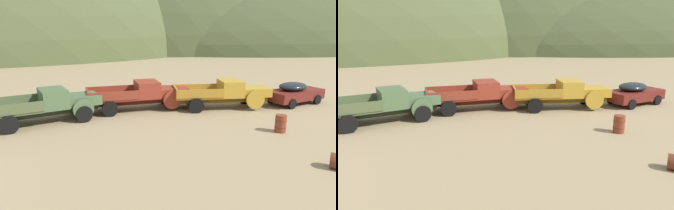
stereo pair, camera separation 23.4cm
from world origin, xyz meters
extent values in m
ellipsoid|color=#424C2D|center=(30.67, 77.38, 0.00)|extent=(82.88, 69.99, 55.87)
ellipsoid|color=#424C2D|center=(62.30, 62.73, 0.00)|extent=(105.14, 55.58, 33.79)
cube|color=#232B1B|center=(4.01, 7.47, 0.66)|extent=(6.07, 2.62, 0.36)
cube|color=#47603D|center=(6.14, 8.07, 1.11)|extent=(2.32, 2.27, 0.55)
cube|color=#B7B2A8|center=(7.00, 8.31, 1.09)|extent=(0.42, 1.23, 0.44)
cylinder|color=#47603D|center=(6.19, 6.96, 0.76)|extent=(1.20, 0.50, 1.20)
cylinder|color=#47603D|center=(5.60, 9.04, 0.76)|extent=(1.20, 0.50, 1.20)
cube|color=#47603D|center=(4.56, 7.62, 1.36)|extent=(1.91, 2.40, 1.05)
cube|color=black|center=(5.16, 7.79, 1.57)|extent=(0.53, 1.72, 0.59)
cube|color=#495735|center=(2.42, 7.02, 0.90)|extent=(3.52, 2.93, 0.12)
cube|color=#495735|center=(2.72, 5.97, 1.23)|extent=(2.95, 0.92, 0.55)
cube|color=#495735|center=(2.13, 8.07, 1.23)|extent=(2.95, 0.92, 0.55)
cylinder|color=black|center=(6.21, 6.90, 0.48)|extent=(1.00, 0.53, 0.96)
cylinder|color=black|center=(5.59, 9.10, 0.48)|extent=(1.00, 0.53, 0.96)
cylinder|color=black|center=(2.49, 5.85, 0.48)|extent=(1.00, 0.53, 0.96)
cylinder|color=black|center=(1.87, 8.04, 0.48)|extent=(1.00, 0.53, 0.96)
cube|color=#42140D|center=(9.69, 8.78, 0.66)|extent=(6.26, 1.07, 0.36)
cube|color=maroon|center=(11.99, 8.83, 1.11)|extent=(2.00, 1.72, 0.55)
cube|color=#B7B2A8|center=(12.90, 8.85, 1.09)|extent=(0.10, 1.16, 0.44)
cylinder|color=maroon|center=(11.74, 7.83, 0.76)|extent=(1.20, 0.21, 1.20)
cylinder|color=maroon|center=(11.70, 9.82, 0.76)|extent=(1.20, 0.21, 1.20)
cube|color=maroon|center=(10.28, 8.79, 1.36)|extent=(1.48, 1.96, 1.05)
cube|color=black|center=(10.93, 8.81, 1.57)|extent=(0.08, 1.64, 0.59)
cube|color=maroon|center=(7.98, 8.75, 0.90)|extent=(3.19, 2.08, 0.12)
cube|color=maroon|center=(8.00, 7.74, 1.23)|extent=(3.15, 0.17, 0.55)
cube|color=maroon|center=(7.96, 9.75, 1.23)|extent=(3.15, 0.17, 0.55)
cube|color=maroon|center=(6.47, 8.71, 1.23)|extent=(0.14, 2.02, 0.55)
cylinder|color=black|center=(11.70, 9.87, 0.48)|extent=(0.97, 0.30, 0.96)
cylinder|color=black|center=(7.74, 7.69, 0.48)|extent=(0.97, 0.30, 0.96)
cylinder|color=black|center=(7.70, 9.79, 0.48)|extent=(0.97, 0.30, 0.96)
cube|color=#593D12|center=(15.14, 7.72, 0.66)|extent=(6.12, 1.82, 0.36)
cube|color=#B28928|center=(17.34, 7.38, 1.11)|extent=(2.14, 1.88, 0.55)
cube|color=#B7B2A8|center=(18.22, 7.24, 1.09)|extent=(0.25, 1.10, 0.44)
cylinder|color=#B28928|center=(16.94, 6.48, 0.76)|extent=(1.21, 0.36, 1.20)
cylinder|color=#B28928|center=(17.24, 8.36, 0.76)|extent=(1.21, 0.36, 1.20)
cube|color=#B28928|center=(15.70, 7.63, 1.36)|extent=(1.67, 2.03, 1.05)
cube|color=black|center=(16.33, 7.54, 1.57)|extent=(0.29, 1.55, 0.59)
cube|color=#A47826|center=(13.50, 7.98, 0.90)|extent=(3.32, 2.37, 0.12)
cube|color=#A47826|center=(13.35, 7.03, 1.23)|extent=(3.04, 0.57, 0.55)
cube|color=#A47826|center=(13.65, 8.93, 1.23)|extent=(3.04, 0.57, 0.55)
cube|color=#A47826|center=(12.05, 8.20, 1.23)|extent=(0.39, 1.91, 0.55)
cylinder|color=black|center=(17.24, 8.41, 0.48)|extent=(0.99, 0.42, 0.96)
cylinder|color=black|center=(13.09, 7.03, 0.48)|extent=(0.99, 0.42, 0.96)
cylinder|color=black|center=(13.40, 9.01, 0.48)|extent=(0.99, 0.42, 0.96)
cube|color=maroon|center=(20.67, 7.48, 0.68)|extent=(4.53, 2.78, 0.68)
ellipsoid|color=black|center=(20.42, 7.42, 1.28)|extent=(2.52, 2.08, 0.57)
ellipsoid|color=maroon|center=(22.51, 7.94, 0.75)|extent=(1.25, 1.63, 0.61)
cylinder|color=black|center=(22.16, 6.92, 0.34)|extent=(0.71, 0.36, 0.68)
cylinder|color=black|center=(21.71, 8.67, 0.34)|extent=(0.71, 0.36, 0.68)
cylinder|color=black|center=(19.62, 6.28, 0.34)|extent=(0.71, 0.36, 0.68)
cylinder|color=black|center=(19.18, 8.04, 0.34)|extent=(0.71, 0.36, 0.68)
cylinder|color=brown|center=(16.02, 2.43, 0.46)|extent=(0.57, 0.57, 0.92)
torus|color=#552315|center=(16.02, 2.43, 0.64)|extent=(0.61, 0.61, 0.03)
torus|color=#552315|center=(16.02, 2.43, 0.28)|extent=(0.61, 0.61, 0.03)
camera|label=1|loc=(6.36, -10.65, 5.30)|focal=32.83mm
camera|label=2|loc=(6.59, -10.71, 5.30)|focal=32.83mm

